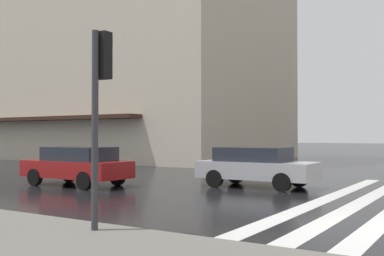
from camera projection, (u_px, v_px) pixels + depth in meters
ground_plane at (369, 228)px, 9.15m from camera, size 220.00×220.00×0.00m
haussmann_block_mid at (111, 24)px, 40.03m from camera, size 17.08×27.67×23.48m
traffic_signal_post at (100, 86)px, 8.34m from camera, size 0.44×0.30×3.54m
car_red at (77, 165)px, 16.92m from camera, size 1.85×4.10×1.41m
car_silver at (256, 166)px, 16.42m from camera, size 1.85×4.10×1.41m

